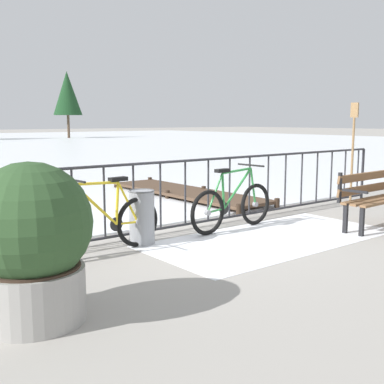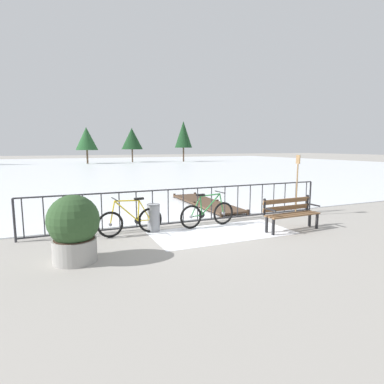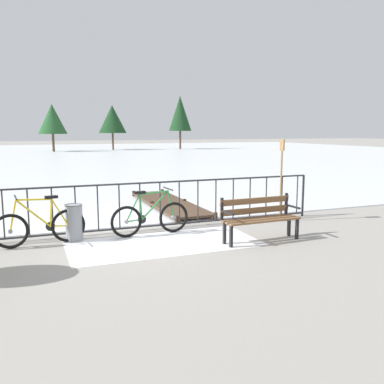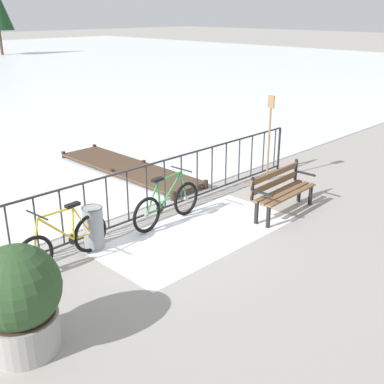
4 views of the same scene
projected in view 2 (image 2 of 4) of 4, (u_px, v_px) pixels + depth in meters
ground_plane at (190, 224)px, 9.30m from camera, size 160.00×160.00×0.00m
frozen_pond at (90, 167)px, 35.10m from camera, size 80.00×56.00×0.03m
snow_patch at (222, 233)px, 8.36m from camera, size 3.68×1.77×0.01m
railing_fence at (190, 205)px, 9.22m from camera, size 9.06×0.06×1.07m
bicycle_near_railing at (207, 214)px, 8.96m from camera, size 1.71×0.52×0.97m
bicycle_second at (131, 221)px, 8.12m from camera, size 1.71×0.52×0.97m
park_bench at (290, 211)px, 8.59m from camera, size 1.62×0.54×0.89m
planter_with_shrub at (74, 228)px, 6.17m from camera, size 1.00×1.00×1.33m
trash_bin at (154, 217)px, 8.48m from camera, size 0.35×0.35×0.73m
oar_upright at (297, 181)px, 10.26m from camera, size 0.04×0.16×1.98m
wooden_dock at (206, 203)px, 12.16m from camera, size 1.10×4.39×0.20m
tree_far_west at (183, 135)px, 46.98m from camera, size 2.55×2.55×5.96m
tree_west_mid at (86, 139)px, 41.31m from camera, size 2.83×2.83×4.75m
tree_centre at (132, 139)px, 45.12m from camera, size 3.01×3.01×4.85m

